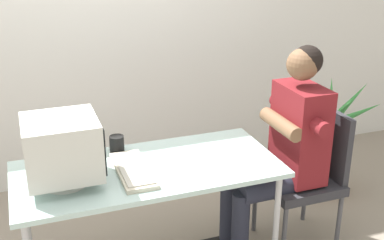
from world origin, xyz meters
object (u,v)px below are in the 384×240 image
Objects in this scene: office_chair at (309,171)px; person_seated at (284,146)px; potted_plant at (326,149)px; desk at (148,175)px; crt_monitor at (63,148)px; desk_mug at (117,144)px; keyboard at (133,170)px.

person_seated reaches higher than office_chair.
person_seated is 0.93m from potted_plant.
desk is 1.07m from office_chair.
crt_monitor is 1.33m from person_seated.
office_chair is (1.51, 0.01, -0.41)m from crt_monitor.
person_seated reaches higher than potted_plant.
person_seated is at bearing -15.30° from desk_mug.
keyboard is 0.52× the size of potted_plant.
office_chair is (1.15, 0.02, -0.22)m from keyboard.
potted_plant is at bearing 8.10° from desk_mug.
office_chair is 8.64× the size of desk_mug.
person_seated is 1.02m from desk_mug.
desk_mug is (-0.12, 0.25, 0.11)m from desk.
crt_monitor is 0.82× the size of keyboard.
potted_plant reaches higher than office_chair.
person_seated is at bearing 0.96° from keyboard.
potted_plant is (2.01, 0.52, -0.55)m from crt_monitor.
potted_plant reaches higher than desk.
crt_monitor reaches higher than desk.
desk_mug is (-0.03, 0.29, 0.04)m from keyboard.
keyboard is (0.36, -0.00, -0.19)m from crt_monitor.
desk_mug is (-0.98, 0.27, 0.05)m from person_seated.
person_seated is at bearing 180.00° from office_chair.
desk is at bearing 178.94° from person_seated.
potted_plant is (0.69, 0.51, -0.35)m from person_seated.
office_chair is at bearing 0.80° from keyboard.
desk_mug is at bearing 115.65° from desk.
desk is at bearing 18.94° from keyboard.
crt_monitor reaches higher than keyboard.
potted_plant is (1.55, 0.49, -0.29)m from desk.
person_seated is (0.96, 0.02, -0.01)m from keyboard.
office_chair reaches higher than desk_mug.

